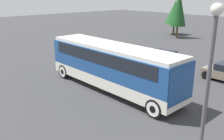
# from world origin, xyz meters

# --- Properties ---
(ground_plane) EXTENTS (120.00, 120.00, 0.00)m
(ground_plane) POSITION_xyz_m (0.00, 0.00, 0.00)
(ground_plane) COLOR #38383A
(tour_bus) EXTENTS (10.73, 2.53, 3.13)m
(tour_bus) POSITION_xyz_m (0.10, 0.00, 1.89)
(tour_bus) COLOR silver
(tour_bus) RESTS_ON ground_plane
(parked_car_near) EXTENTS (4.26, 1.85, 1.42)m
(parked_car_near) POSITION_xyz_m (-1.11, 7.27, 0.71)
(parked_car_near) COLOR #BCBCC1
(parked_car_near) RESTS_ON ground_plane
(lamp_post) EXTENTS (0.44, 0.44, 6.09)m
(lamp_post) POSITION_xyz_m (7.87, -2.41, 3.96)
(lamp_post) COLOR #515156
(lamp_post) RESTS_ON ground_plane
(tree_left) EXTENTS (3.04, 3.04, 5.21)m
(tree_left) POSITION_xyz_m (-10.86, 23.39, 3.49)
(tree_left) COLOR brown
(tree_left) RESTS_ON ground_plane
(tree_center) EXTENTS (2.33, 2.33, 6.71)m
(tree_center) POSITION_xyz_m (-8.83, 21.24, 4.21)
(tree_center) COLOR brown
(tree_center) RESTS_ON ground_plane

